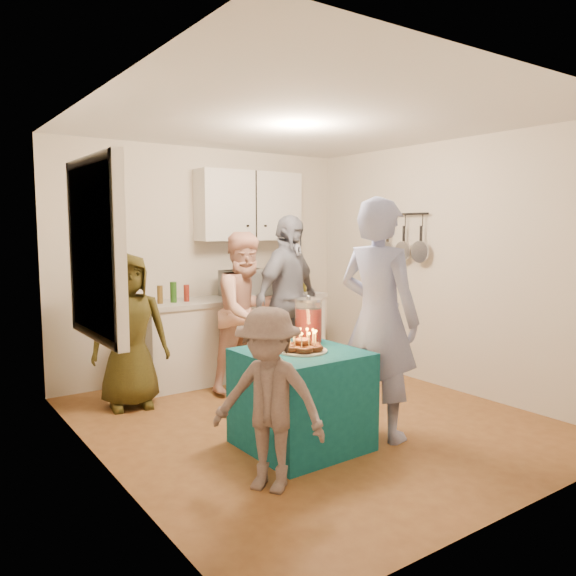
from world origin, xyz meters
TOP-DOWN VIEW (x-y plane):
  - floor at (0.00, 0.00)m, footprint 4.00×4.00m
  - ceiling at (0.00, 0.00)m, footprint 4.00×4.00m
  - back_wall at (0.00, 2.00)m, footprint 3.60×3.60m
  - left_wall at (-1.80, 0.00)m, footprint 4.00×4.00m
  - right_wall at (1.80, 0.00)m, footprint 4.00×4.00m
  - window_night at (-1.77, 0.30)m, footprint 0.04×1.00m
  - counter at (0.20, 1.70)m, footprint 2.20×0.58m
  - countertop at (0.20, 1.70)m, footprint 2.24×0.62m
  - upper_cabinet at (0.50, 1.85)m, footprint 1.30×0.30m
  - pot_rack at (1.72, 0.70)m, footprint 0.12×1.00m
  - microwave at (0.37, 1.70)m, footprint 0.61×0.47m
  - party_table at (-0.42, -0.43)m, footprint 0.87×0.87m
  - donut_cake at (-0.43, -0.46)m, footprint 0.38×0.38m
  - punch_jar at (-0.17, -0.19)m, footprint 0.22×0.22m
  - man_birthday at (0.22, -0.61)m, footprint 0.62×0.80m
  - woman_back_left at (-1.18, 1.28)m, footprint 0.79×0.60m
  - woman_back_center at (0.02, 1.11)m, footprint 0.89×0.74m
  - woman_back_right at (0.53, 1.11)m, footprint 1.17×0.81m
  - child_near_left at (-1.02, -0.89)m, footprint 0.80×0.90m

SIDE VIEW (x-z plane):
  - floor at x=0.00m, z-range 0.00..0.00m
  - party_table at x=-0.42m, z-range 0.00..0.76m
  - counter at x=0.20m, z-range 0.00..0.86m
  - child_near_left at x=-1.02m, z-range 0.00..1.20m
  - woman_back_left at x=-1.18m, z-range 0.00..1.46m
  - woman_back_center at x=0.02m, z-range 0.00..1.66m
  - donut_cake at x=-0.43m, z-range 0.76..0.94m
  - countertop at x=0.20m, z-range 0.86..0.91m
  - woman_back_right at x=0.53m, z-range 0.00..1.84m
  - punch_jar at x=-0.17m, z-range 0.76..1.10m
  - man_birthday at x=0.22m, z-range 0.00..1.95m
  - microwave at x=0.37m, z-range 0.91..1.21m
  - back_wall at x=0.00m, z-range 1.30..1.30m
  - left_wall at x=-1.80m, z-range 1.30..1.30m
  - right_wall at x=1.80m, z-range 1.30..1.30m
  - window_night at x=-1.77m, z-range 0.95..2.15m
  - pot_rack at x=1.72m, z-range 1.30..1.90m
  - upper_cabinet at x=0.50m, z-range 1.55..2.35m
  - ceiling at x=0.00m, z-range 2.60..2.60m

